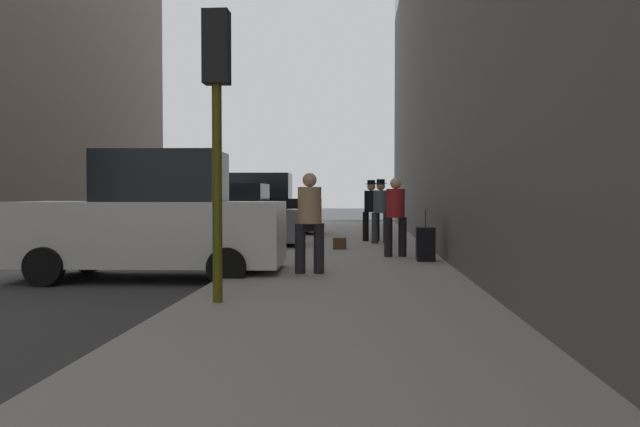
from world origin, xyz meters
TOP-DOWN VIEW (x-y plane):
  - ground_plane at (0.00, 0.00)m, footprint 120.00×120.00m
  - sidewalk at (6.00, 0.00)m, footprint 4.00×40.00m
  - parked_white_van at (2.65, -1.18)m, footprint 4.66×2.18m
  - parked_gray_coupe at (2.65, 4.51)m, footprint 4.20×2.07m
  - parked_black_suv at (2.65, 9.64)m, footprint 4.64×2.15m
  - fire_hydrant at (4.45, 6.40)m, footprint 0.42×0.22m
  - traffic_light at (4.50, -4.31)m, footprint 0.32×0.32m
  - pedestrian_in_red_jacket at (7.04, 1.64)m, footprint 0.53×0.49m
  - pedestrian_with_beanie at (6.83, 5.35)m, footprint 0.52×0.46m
  - pedestrian_in_tan_coat at (5.41, -1.39)m, footprint 0.52×0.46m
  - pedestrian_with_fedora at (6.59, 6.27)m, footprint 0.52×0.45m
  - rolling_suitcase at (7.60, 0.85)m, footprint 0.37×0.57m
  - duffel_bag at (5.76, 3.55)m, footprint 0.32×0.44m

SIDE VIEW (x-z plane):
  - ground_plane at x=0.00m, z-range 0.00..0.00m
  - sidewalk at x=6.00m, z-range 0.00..0.15m
  - duffel_bag at x=5.76m, z-range 0.15..0.43m
  - rolling_suitcase at x=7.60m, z-range -0.03..1.01m
  - fire_hydrant at x=4.45m, z-range 0.15..0.85m
  - parked_gray_coupe at x=2.65m, z-range -0.05..1.74m
  - parked_white_van at x=2.65m, z-range -0.09..2.16m
  - parked_black_suv at x=2.65m, z-range -0.09..2.16m
  - pedestrian_in_red_jacket at x=7.04m, z-range 0.25..1.96m
  - pedestrian_in_tan_coat at x=5.41m, z-range 0.25..1.96m
  - pedestrian_with_beanie at x=6.83m, z-range 0.25..2.02m
  - pedestrian_with_fedora at x=6.59m, z-range 0.25..2.02m
  - traffic_light at x=4.50m, z-range 0.96..4.56m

